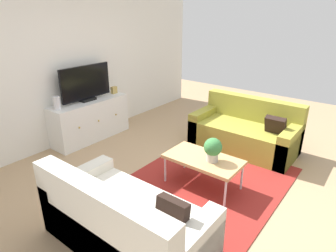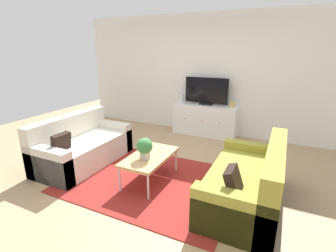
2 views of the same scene
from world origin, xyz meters
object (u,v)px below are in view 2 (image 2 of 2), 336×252
Objects in this scene: couch_left_side at (81,147)px; glass_vase at (181,98)px; tv_console at (205,120)px; flat_screen_tv at (206,91)px; potted_plant at (145,148)px; couch_right_side at (250,185)px; coffee_table at (150,157)px; mantel_clock at (232,104)px.

glass_vase reaches higher than couch_left_side.
flat_screen_tv is at bearing 90.00° from tv_console.
potted_plant is at bearing -92.03° from flat_screen_tv.
potted_plant is (-1.45, -0.17, 0.31)m from couch_right_side.
flat_screen_tv reaches higher than couch_left_side.
coffee_table is 1.00× the size of flat_screen_tv.
couch_left_side is at bearing 173.10° from potted_plant.
glass_vase is 1.64× the size of mantel_clock.
potted_plant is at bearing -92.04° from tv_console.
glass_vase is at bearing 129.60° from couch_right_side.
flat_screen_tv reaches higher than potted_plant.
mantel_clock is at bearing 0.00° from tv_console.
flat_screen_tv is (1.50, 2.39, 0.74)m from couch_left_side.
glass_vase reaches higher than couch_right_side.
potted_plant is at bearing -173.28° from couch_right_side.
couch_left_side is at bearing 180.00° from couch_right_side.
tv_console reaches higher than coffee_table.
tv_console is 0.74m from mantel_clock.
couch_right_side is 7.86× the size of glass_vase.
couch_left_side is at bearing -122.14° from flat_screen_tv.
mantel_clock is (-0.76, 2.37, 0.50)m from couch_right_side.
glass_vase is at bearing 102.03° from coffee_table.
coffee_table is 2.42m from tv_console.
couch_right_side is 5.38× the size of potted_plant.
mantel_clock is (0.69, 2.42, 0.39)m from coffee_table.
couch_right_side is 1.45m from coffee_table.
coffee_table is 4.61× the size of glass_vase.
mantel_clock is at bearing 0.00° from glass_vase.
flat_screen_tv reaches higher than glass_vase.
coffee_table is 0.68× the size of tv_console.
coffee_table is at bearing -77.97° from glass_vase.
couch_left_side is 2.92m from flat_screen_tv.
couch_right_side is at bearing 6.72° from potted_plant.
potted_plant is at bearing -105.22° from mantel_clock.
potted_plant is 1.46× the size of glass_vase.
couch_right_side is at bearing -60.15° from tv_console.
glass_vase is at bearing 180.00° from mantel_clock.
potted_plant is 0.22× the size of tv_console.
flat_screen_tv reaches higher than coffee_table.
couch_left_side is 3.21m from mantel_clock.
potted_plant is 2.60m from flat_screen_tv.
glass_vase is (-0.60, 0.00, 0.46)m from tv_console.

